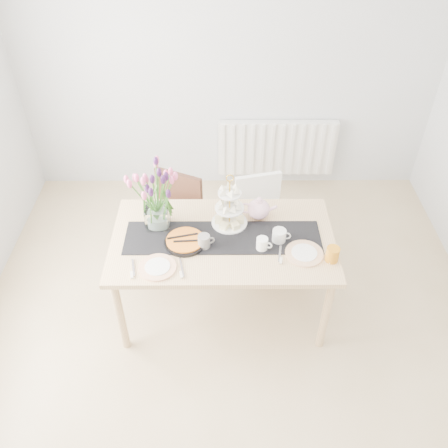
{
  "coord_description": "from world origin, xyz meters",
  "views": [
    {
      "loc": [
        -0.06,
        -2.0,
        3.04
      ],
      "look_at": [
        -0.05,
        0.45,
        0.92
      ],
      "focal_mm": 38.0,
      "sensor_mm": 36.0,
      "label": 1
    }
  ],
  "objects_px": {
    "cream_jug": "(279,236)",
    "chair_white": "(260,214)",
    "teapot": "(259,209)",
    "plate_right": "(304,253)",
    "mug_white": "(262,244)",
    "cake_stand": "(229,212)",
    "dining_table": "(223,246)",
    "tulip_vase": "(154,189)",
    "chair_brown": "(174,215)",
    "mug_grey": "(204,242)",
    "tart_tin": "(185,241)",
    "radiator": "(277,148)",
    "plate_left": "(158,267)",
    "mug_orange": "(332,254)"
  },
  "relations": [
    {
      "from": "teapot",
      "to": "tart_tin",
      "type": "distance_m",
      "value": 0.6
    },
    {
      "from": "radiator",
      "to": "mug_grey",
      "type": "relative_size",
      "value": 11.83
    },
    {
      "from": "mug_white",
      "to": "cake_stand",
      "type": "bearing_deg",
      "value": 147.94
    },
    {
      "from": "mug_grey",
      "to": "mug_orange",
      "type": "distance_m",
      "value": 0.88
    },
    {
      "from": "cream_jug",
      "to": "mug_orange",
      "type": "bearing_deg",
      "value": -22.8
    },
    {
      "from": "teapot",
      "to": "plate_right",
      "type": "relative_size",
      "value": 1.01
    },
    {
      "from": "cake_stand",
      "to": "mug_orange",
      "type": "height_order",
      "value": "cake_stand"
    },
    {
      "from": "teapot",
      "to": "radiator",
      "type": "bearing_deg",
      "value": 85.33
    },
    {
      "from": "cake_stand",
      "to": "plate_left",
      "type": "height_order",
      "value": "cake_stand"
    },
    {
      "from": "tulip_vase",
      "to": "teapot",
      "type": "distance_m",
      "value": 0.79
    },
    {
      "from": "chair_brown",
      "to": "plate_right",
      "type": "distance_m",
      "value": 1.24
    },
    {
      "from": "mug_orange",
      "to": "plate_left",
      "type": "relative_size",
      "value": 0.43
    },
    {
      "from": "cake_stand",
      "to": "plate_left",
      "type": "bearing_deg",
      "value": -137.17
    },
    {
      "from": "tulip_vase",
      "to": "cake_stand",
      "type": "distance_m",
      "value": 0.57
    },
    {
      "from": "cream_jug",
      "to": "dining_table",
      "type": "bearing_deg",
      "value": -178.41
    },
    {
      "from": "chair_brown",
      "to": "chair_white",
      "type": "xyz_separation_m",
      "value": [
        0.73,
        0.05,
        -0.04
      ]
    },
    {
      "from": "chair_white",
      "to": "cream_jug",
      "type": "relative_size",
      "value": 8.13
    },
    {
      "from": "cream_jug",
      "to": "plate_left",
      "type": "relative_size",
      "value": 0.39
    },
    {
      "from": "dining_table",
      "to": "mug_grey",
      "type": "height_order",
      "value": "mug_grey"
    },
    {
      "from": "dining_table",
      "to": "mug_white",
      "type": "height_order",
      "value": "mug_white"
    },
    {
      "from": "chair_white",
      "to": "tulip_vase",
      "type": "height_order",
      "value": "tulip_vase"
    },
    {
      "from": "tulip_vase",
      "to": "plate_left",
      "type": "height_order",
      "value": "tulip_vase"
    },
    {
      "from": "chair_white",
      "to": "mug_grey",
      "type": "distance_m",
      "value": 0.9
    },
    {
      "from": "tart_tin",
      "to": "cake_stand",
      "type": "bearing_deg",
      "value": 33.48
    },
    {
      "from": "radiator",
      "to": "cake_stand",
      "type": "xyz_separation_m",
      "value": [
        -0.51,
        -1.53,
        0.41
      ]
    },
    {
      "from": "chair_white",
      "to": "mug_grey",
      "type": "bearing_deg",
      "value": -135.91
    },
    {
      "from": "mug_grey",
      "to": "plate_right",
      "type": "xyz_separation_m",
      "value": [
        0.69,
        -0.08,
        -0.04
      ]
    },
    {
      "from": "mug_orange",
      "to": "plate_left",
      "type": "height_order",
      "value": "mug_orange"
    },
    {
      "from": "cream_jug",
      "to": "mug_white",
      "type": "distance_m",
      "value": 0.15
    },
    {
      "from": "plate_left",
      "to": "tulip_vase",
      "type": "bearing_deg",
      "value": 94.75
    },
    {
      "from": "tulip_vase",
      "to": "cream_jug",
      "type": "relative_size",
      "value": 6.24
    },
    {
      "from": "teapot",
      "to": "mug_white",
      "type": "relative_size",
      "value": 2.78
    },
    {
      "from": "cream_jug",
      "to": "chair_white",
      "type": "bearing_deg",
      "value": 103.04
    },
    {
      "from": "dining_table",
      "to": "cream_jug",
      "type": "xyz_separation_m",
      "value": [
        0.4,
        -0.03,
        0.13
      ]
    },
    {
      "from": "chair_white",
      "to": "mug_white",
      "type": "height_order",
      "value": "mug_white"
    },
    {
      "from": "dining_table",
      "to": "tart_tin",
      "type": "height_order",
      "value": "tart_tin"
    },
    {
      "from": "mug_white",
      "to": "plate_right",
      "type": "height_order",
      "value": "mug_white"
    },
    {
      "from": "cake_stand",
      "to": "chair_brown",
      "type": "bearing_deg",
      "value": 138.7
    },
    {
      "from": "chair_brown",
      "to": "tart_tin",
      "type": "distance_m",
      "value": 0.68
    },
    {
      "from": "cake_stand",
      "to": "mug_orange",
      "type": "xyz_separation_m",
      "value": [
        0.69,
        -0.38,
        -0.06
      ]
    },
    {
      "from": "radiator",
      "to": "plate_left",
      "type": "bearing_deg",
      "value": -116.65
    },
    {
      "from": "mug_white",
      "to": "plate_left",
      "type": "relative_size",
      "value": 0.38
    },
    {
      "from": "cake_stand",
      "to": "teapot",
      "type": "height_order",
      "value": "cake_stand"
    },
    {
      "from": "chair_brown",
      "to": "mug_orange",
      "type": "height_order",
      "value": "mug_orange"
    },
    {
      "from": "dining_table",
      "to": "chair_white",
      "type": "height_order",
      "value": "chair_white"
    },
    {
      "from": "tulip_vase",
      "to": "chair_brown",
      "type": "bearing_deg",
      "value": 81.08
    },
    {
      "from": "cake_stand",
      "to": "mug_grey",
      "type": "distance_m",
      "value": 0.31
    },
    {
      "from": "chair_brown",
      "to": "cream_jug",
      "type": "height_order",
      "value": "chair_brown"
    },
    {
      "from": "chair_brown",
      "to": "plate_left",
      "type": "distance_m",
      "value": 0.89
    },
    {
      "from": "cream_jug",
      "to": "plate_right",
      "type": "distance_m",
      "value": 0.22
    }
  ]
}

